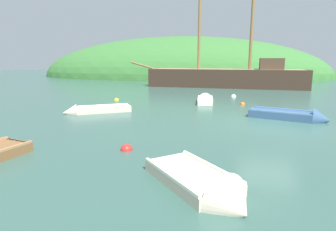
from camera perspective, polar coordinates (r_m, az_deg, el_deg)
The scene contains 11 objects.
ground_plane at distance 13.13m, azimuth 20.34°, elevation -1.72°, with size 120.00×120.00×0.00m, color #33564C.
shore_hill at distance 47.67m, azimuth 2.46°, elevation 8.01°, with size 48.15×23.11×13.21m, color #387033.
sailing_ship at distance 29.83m, azimuth 12.00°, elevation 7.07°, with size 18.61×4.74×10.99m.
rowboat_near_dock at distance 15.56m, azimuth -15.01°, elevation 0.91°, with size 3.53×2.59×0.87m.
rowboat_center at distance 6.25m, azimuth 7.82°, elevation -14.75°, with size 2.85×3.06×1.17m.
rowboat_portside at distance 14.57m, azimuth 24.29°, elevation -0.28°, with size 3.73×2.21×1.04m.
rowboat_outer_left at distance 18.94m, azimuth 7.66°, elevation 3.07°, with size 1.10×2.99×0.91m.
buoy_red at distance 8.98m, azimuth -8.54°, elevation -7.03°, with size 0.39×0.39×0.39m, color red.
buoy_orange at distance 18.42m, azimuth 15.09°, elevation 2.21°, with size 0.32×0.32×0.32m, color orange.
buoy_yellow at distance 19.94m, azimuth -10.54°, elevation 3.09°, with size 0.35×0.35×0.35m, color yellow.
buoy_white at distance 22.02m, azimuth 13.35°, elevation 3.74°, with size 0.41×0.41×0.41m, color white.
Camera 1 is at (-2.25, -12.62, 2.82)m, focal length 29.59 mm.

